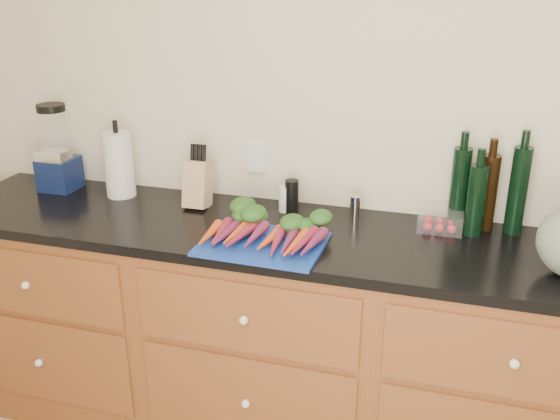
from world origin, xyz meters
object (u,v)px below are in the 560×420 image
(tomato_box, at_px, (440,220))
(paper_towel, at_px, (119,165))
(cutting_board, at_px, (263,244))
(knife_block, at_px, (198,184))
(carrots, at_px, (266,232))
(blender_appliance, at_px, (57,153))

(tomato_box, bearing_deg, paper_towel, -179.58)
(cutting_board, relative_size, knife_block, 2.25)
(paper_towel, height_order, knife_block, paper_towel)
(cutting_board, bearing_deg, tomato_box, 28.65)
(paper_towel, xyz_separation_m, knife_block, (0.37, -0.02, -0.04))
(cutting_board, relative_size, carrots, 1.00)
(carrots, distance_m, knife_block, 0.46)
(blender_appliance, distance_m, knife_block, 0.68)
(paper_towel, relative_size, tomato_box, 1.72)
(cutting_board, distance_m, knife_block, 0.49)
(carrots, distance_m, tomato_box, 0.67)
(carrots, bearing_deg, paper_towel, 159.68)
(cutting_board, height_order, tomato_box, tomato_box)
(blender_appliance, height_order, knife_block, blender_appliance)
(carrots, distance_m, blender_appliance, 1.10)
(blender_appliance, bearing_deg, cutting_board, -16.77)
(cutting_board, relative_size, paper_towel, 1.55)
(blender_appliance, height_order, paper_towel, blender_appliance)
(knife_block, relative_size, tomato_box, 1.18)
(carrots, relative_size, tomato_box, 2.66)
(cutting_board, xyz_separation_m, paper_towel, (-0.75, 0.32, 0.14))
(cutting_board, relative_size, blender_appliance, 1.14)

